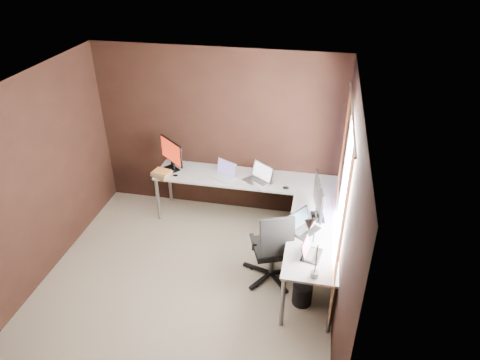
% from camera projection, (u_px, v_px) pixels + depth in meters
% --- Properties ---
extents(room, '(3.60, 3.60, 2.50)m').
position_uv_depth(room, '(211.00, 199.00, 4.72)').
color(room, tan).
rests_on(room, ground).
extents(desk, '(2.65, 2.25, 0.73)m').
position_uv_depth(desk, '(266.00, 200.00, 5.76)').
color(desk, silver).
rests_on(desk, ground).
extents(drawer_pedestal, '(0.42, 0.50, 0.60)m').
position_uv_depth(drawer_pedestal, '(308.00, 223.00, 5.95)').
color(drawer_pedestal, silver).
rests_on(drawer_pedestal, ground).
extents(monitor_left, '(0.43, 0.37, 0.47)m').
position_uv_depth(monitor_left, '(172.00, 153.00, 6.26)').
color(monitor_left, black).
rests_on(monitor_left, desk).
extents(monitor_right, '(0.19, 0.63, 0.52)m').
position_uv_depth(monitor_right, '(318.00, 198.00, 5.19)').
color(monitor_right, black).
rests_on(monitor_right, desk).
extents(laptop_white, '(0.41, 0.37, 0.23)m').
position_uv_depth(laptop_white, '(224.00, 174.00, 6.18)').
color(laptop_white, silver).
rests_on(laptop_white, desk).
extents(laptop_silver, '(0.47, 0.44, 0.25)m').
position_uv_depth(laptop_silver, '(259.00, 178.00, 6.07)').
color(laptop_silver, silver).
rests_on(laptop_silver, desk).
extents(laptop_black_big, '(0.40, 0.43, 0.23)m').
position_uv_depth(laptop_black_big, '(302.00, 226.00, 5.11)').
color(laptop_black_big, black).
rests_on(laptop_black_big, desk).
extents(laptop_black_small, '(0.25, 0.31, 0.19)m').
position_uv_depth(laptop_black_small, '(309.00, 252.00, 4.72)').
color(laptop_black_small, black).
rests_on(laptop_black_small, desk).
extents(book_stack, '(0.33, 0.30, 0.09)m').
position_uv_depth(book_stack, '(162.00, 174.00, 6.20)').
color(book_stack, '#967C51').
rests_on(book_stack, desk).
extents(mouse_left, '(0.09, 0.07, 0.03)m').
position_uv_depth(mouse_left, '(175.00, 175.00, 6.20)').
color(mouse_left, black).
rests_on(mouse_left, desk).
extents(mouse_corner, '(0.10, 0.08, 0.04)m').
position_uv_depth(mouse_corner, '(286.00, 188.00, 5.91)').
color(mouse_corner, black).
rests_on(mouse_corner, desk).
extents(desk_lamp, '(0.20, 0.23, 0.64)m').
position_uv_depth(desk_lamp, '(311.00, 241.00, 4.31)').
color(desk_lamp, slate).
rests_on(desk_lamp, desk).
extents(office_chair, '(0.58, 0.61, 1.03)m').
position_uv_depth(office_chair, '(272.00, 259.00, 5.31)').
color(office_chair, black).
rests_on(office_chair, ground).
extents(wastebasket, '(0.29, 0.29, 0.27)m').
position_uv_depth(wastebasket, '(302.00, 294.00, 5.04)').
color(wastebasket, black).
rests_on(wastebasket, ground).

